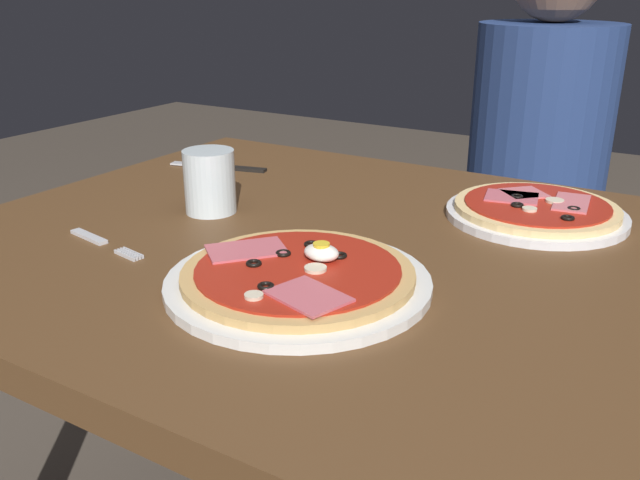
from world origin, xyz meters
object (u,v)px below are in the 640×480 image
object	(u,v)px
dining_table	(332,314)
pizza_foreground	(298,278)
knife	(225,167)
water_glass_near	(210,185)
pizza_across_left	(536,211)
fork	(100,241)
diner_person	(531,204)

from	to	relation	value
dining_table	pizza_foreground	distance (m)	0.21
knife	water_glass_near	bearing A→B (deg)	-56.06
pizza_foreground	pizza_across_left	distance (m)	0.43
water_glass_near	fork	distance (m)	0.19
water_glass_near	diner_person	xyz separation A→B (m)	(0.30, 0.83, -0.21)
water_glass_near	diner_person	world-z (taller)	diner_person
dining_table	knife	xyz separation A→B (m)	(-0.37, 0.22, 0.12)
water_glass_near	knife	size ratio (longest dim) A/B	0.50
pizza_across_left	dining_table	bearing A→B (deg)	-132.95
pizza_across_left	water_glass_near	size ratio (longest dim) A/B	2.74
water_glass_near	knife	world-z (taller)	water_glass_near
knife	dining_table	bearing A→B (deg)	-30.90
dining_table	diner_person	bearing A→B (deg)	85.00
pizza_foreground	diner_person	size ratio (longest dim) A/B	0.27
diner_person	fork	bearing A→B (deg)	71.49
pizza_foreground	water_glass_near	world-z (taller)	water_glass_near
water_glass_near	fork	bearing A→B (deg)	-103.22
pizza_foreground	pizza_across_left	bearing A→B (deg)	65.87
fork	knife	xyz separation A→B (m)	(-0.10, 0.40, 0.00)
pizza_foreground	diner_person	world-z (taller)	diner_person
pizza_across_left	diner_person	size ratio (longest dim) A/B	0.23
pizza_across_left	water_glass_near	xyz separation A→B (m)	(-0.44, -0.23, 0.03)
fork	dining_table	bearing A→B (deg)	33.72
dining_table	diner_person	world-z (taller)	diner_person
dining_table	knife	world-z (taller)	knife
pizza_across_left	diner_person	bearing A→B (deg)	103.56
dining_table	water_glass_near	distance (m)	0.27
pizza_foreground	water_glass_near	size ratio (longest dim) A/B	3.21
pizza_foreground	fork	xyz separation A→B (m)	(-0.31, -0.02, -0.01)
water_glass_near	fork	size ratio (longest dim) A/B	0.62
pizza_foreground	diner_person	bearing A→B (deg)	88.27
water_glass_near	dining_table	bearing A→B (deg)	-1.76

